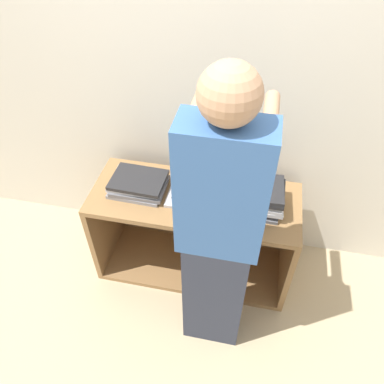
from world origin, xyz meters
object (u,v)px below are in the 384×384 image
object	(u,v)px
laptop_stack_left	(138,184)
laptop_stack_right	(254,196)
person	(219,236)
laptop_open	(197,185)

from	to	relation	value
laptop_stack_left	laptop_stack_right	world-z (taller)	laptop_stack_right
person	laptop_open	bearing A→B (deg)	112.31
laptop_stack_left	person	bearing A→B (deg)	-38.34
laptop_open	laptop_stack_right	distance (m)	0.37
laptop_stack_left	laptop_stack_right	distance (m)	0.72
laptop_open	laptop_stack_right	bearing A→B (deg)	-9.65
laptop_open	person	world-z (taller)	person
laptop_open	laptop_stack_left	size ratio (longest dim) A/B	1.04
person	laptop_stack_right	bearing A→B (deg)	71.78
laptop_stack_left	person	xyz separation A→B (m)	(0.57, -0.45, 0.17)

